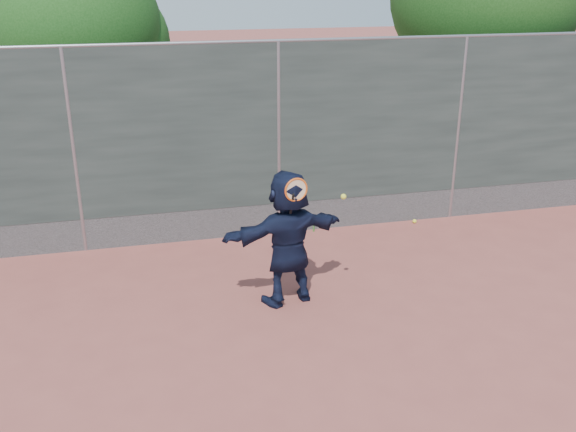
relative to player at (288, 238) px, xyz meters
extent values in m
plane|color=#9E4C42|center=(0.39, -1.26, -0.87)|extent=(80.00, 80.00, 0.00)
imported|color=black|center=(0.00, 0.00, 0.00)|extent=(1.68, 0.86, 1.74)
sphere|color=#F4F336|center=(2.68, 2.09, -0.83)|extent=(0.07, 0.07, 0.07)
cube|color=#38423D|center=(0.39, 2.24, 0.88)|extent=(20.00, 0.04, 2.50)
cube|color=slate|center=(0.39, 2.24, -0.62)|extent=(20.00, 0.03, 0.50)
cylinder|color=gray|center=(0.39, 2.24, 2.13)|extent=(20.00, 0.05, 0.05)
cylinder|color=gray|center=(-2.61, 2.24, 0.63)|extent=(0.06, 0.06, 3.00)
cylinder|color=gray|center=(0.39, 2.24, 0.63)|extent=(0.06, 0.06, 3.00)
cylinder|color=gray|center=(3.39, 2.24, 0.63)|extent=(0.06, 0.06, 3.00)
torus|color=#E35815|center=(0.05, -0.20, 0.69)|extent=(0.29, 0.08, 0.29)
cylinder|color=beige|center=(0.05, -0.20, 0.69)|extent=(0.25, 0.05, 0.25)
cylinder|color=black|center=(0.00, -0.18, 0.49)|extent=(0.05, 0.13, 0.33)
sphere|color=#F4F336|center=(0.62, -0.24, 0.57)|extent=(0.07, 0.07, 0.07)
cylinder|color=#382314|center=(4.89, 4.44, 0.43)|extent=(0.28, 0.28, 2.60)
sphere|color=#23561C|center=(5.61, 4.64, 2.36)|extent=(2.52, 2.52, 2.52)
cylinder|color=#382314|center=(-2.61, 5.24, 0.23)|extent=(0.28, 0.28, 2.20)
sphere|color=#23561C|center=(-2.61, 5.24, 2.16)|extent=(3.00, 3.00, 3.00)
sphere|color=#23561C|center=(-2.01, 5.44, 1.86)|extent=(2.10, 2.10, 2.10)
cone|color=#387226|center=(0.64, 2.12, -0.74)|extent=(0.03, 0.03, 0.26)
cone|color=#387226|center=(0.94, 2.14, -0.72)|extent=(0.03, 0.03, 0.30)
cone|color=#387226|center=(0.29, 2.10, -0.76)|extent=(0.03, 0.03, 0.22)
camera|label=1|loc=(-1.71, -7.08, 3.11)|focal=40.00mm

